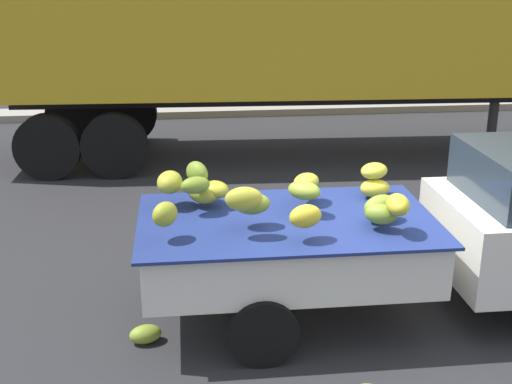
{
  "coord_description": "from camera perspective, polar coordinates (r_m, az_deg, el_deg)",
  "views": [
    {
      "loc": [
        -1.87,
        -5.96,
        3.48
      ],
      "look_at": [
        -1.14,
        0.46,
        1.24
      ],
      "focal_mm": 47.7,
      "sensor_mm": 36.0,
      "label": 1
    }
  ],
  "objects": [
    {
      "name": "pickup_truck",
      "position": [
        7.22,
        18.18,
        -2.9
      ],
      "size": [
        5.08,
        1.77,
        1.7
      ],
      "rotation": [
        0.0,
        0.0,
        0.0
      ],
      "color": "silver",
      "rests_on": "ground"
    },
    {
      "name": "curb_strip",
      "position": [
        16.1,
        0.38,
        6.91
      ],
      "size": [
        80.0,
        0.8,
        0.16
      ],
      "primitive_type": "cube",
      "color": "gray",
      "rests_on": "ground"
    },
    {
      "name": "semi_trailer",
      "position": [
        12.36,
        5.28,
        14.68
      ],
      "size": [
        12.09,
        3.03,
        3.95
      ],
      "rotation": [
        0.0,
        0.0,
        -0.04
      ],
      "color": "gold",
      "rests_on": "ground"
    },
    {
      "name": "fallen_banana_bunch_near_tailgate",
      "position": [
        6.68,
        -9.25,
        -11.68
      ],
      "size": [
        0.35,
        0.27,
        0.18
      ],
      "primitive_type": "ellipsoid",
      "rotation": [
        0.0,
        0.0,
        0.24
      ],
      "color": "olive",
      "rests_on": "ground"
    },
    {
      "name": "ground",
      "position": [
        7.14,
        9.73,
        -10.33
      ],
      "size": [
        220.0,
        220.0,
        0.0
      ],
      "primitive_type": "plane",
      "color": "#28282B"
    }
  ]
}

